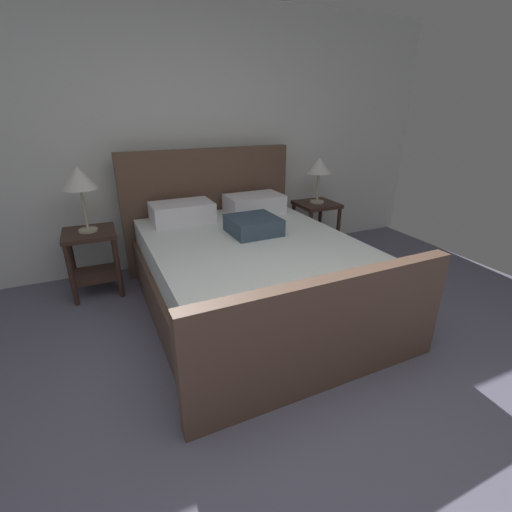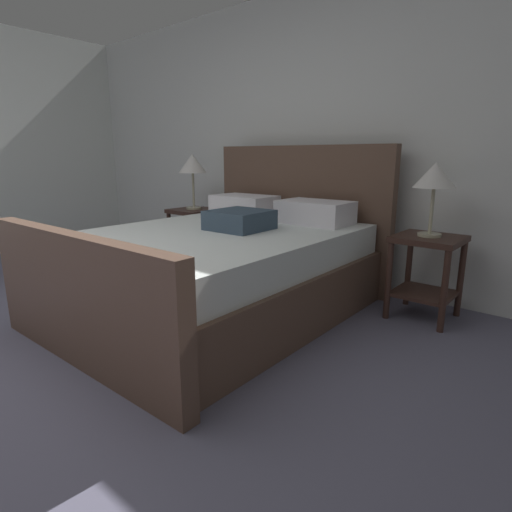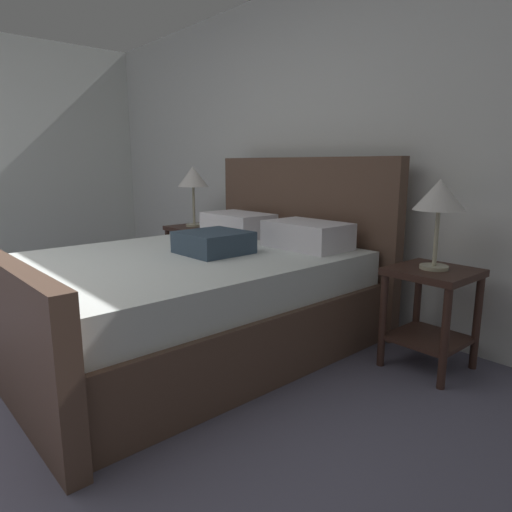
{
  "view_description": "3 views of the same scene",
  "coord_description": "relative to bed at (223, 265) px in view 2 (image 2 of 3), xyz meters",
  "views": [
    {
      "loc": [
        -0.74,
        -0.94,
        1.62
      ],
      "look_at": [
        0.42,
        1.66,
        0.43
      ],
      "focal_mm": 25.23,
      "sensor_mm": 36.0,
      "label": 1
    },
    {
      "loc": [
        2.47,
        -0.49,
        1.15
      ],
      "look_at": [
        0.53,
        1.79,
        0.42
      ],
      "focal_mm": 29.16,
      "sensor_mm": 36.0,
      "label": 2
    },
    {
      "loc": [
        2.79,
        0.06,
        1.19
      ],
      "look_at": [
        0.6,
        1.94,
        0.6
      ],
      "focal_mm": 31.75,
      "sensor_mm": 36.0,
      "label": 3
    }
  ],
  "objects": [
    {
      "name": "nightstand_right",
      "position": [
        1.21,
        0.83,
        0.05
      ],
      "size": [
        0.44,
        0.44,
        0.6
      ],
      "color": "#3C261F",
      "rests_on": "ground"
    },
    {
      "name": "nightstand_left",
      "position": [
        -1.21,
        0.78,
        0.05
      ],
      "size": [
        0.44,
        0.44,
        0.6
      ],
      "color": "#3C261F",
      "rests_on": "ground"
    },
    {
      "name": "table_lamp_right",
      "position": [
        1.21,
        0.83,
        0.65
      ],
      "size": [
        0.28,
        0.28,
        0.51
      ],
      "color": "#B7B293",
      "rests_on": "nightstand_right"
    },
    {
      "name": "bed",
      "position": [
        0.0,
        0.0,
        0.0
      ],
      "size": [
        1.82,
        2.27,
        1.24
      ],
      "color": "brown",
      "rests_on": "ground"
    },
    {
      "name": "table_lamp_left",
      "position": [
        -1.21,
        0.78,
        0.7
      ],
      "size": [
        0.29,
        0.29,
        0.57
      ],
      "color": "#B7B293",
      "rests_on": "nightstand_left"
    },
    {
      "name": "wall_back",
      "position": [
        -0.34,
        1.27,
        0.94
      ],
      "size": [
        6.2,
        0.12,
        2.59
      ],
      "primitive_type": "cube",
      "color": "silver",
      "rests_on": "ground"
    }
  ]
}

